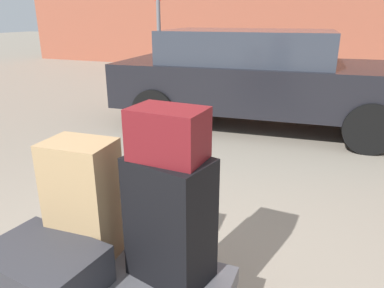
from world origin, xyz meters
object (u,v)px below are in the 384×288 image
Objects in this scene: suitcase_black_front_left at (170,219)px; no_parking_sign at (159,25)px; suitcase_tan_center at (84,200)px; duffel_bag_maroon_topmost_pile at (168,134)px; suitcase_charcoal_rear_left at (44,268)px; parked_car at (259,76)px.

suitcase_black_front_left is 5.32m from no_parking_sign.
duffel_bag_maroon_topmost_pile is at bearing -2.11° from suitcase_tan_center.
no_parking_sign is (-1.83, 5.01, 1.02)m from suitcase_charcoal_rear_left.
suitcase_charcoal_rear_left is 0.92m from duffel_bag_maroon_topmost_pile.
no_parking_sign is (-2.38, 4.70, 0.35)m from duffel_bag_maroon_topmost_pile.
duffel_bag_maroon_topmost_pile is 4.10m from parked_car.
no_parking_sign is at bearing 162.23° from parked_car.
parked_car reaches higher than duffel_bag_maroon_topmost_pile.
no_parking_sign reaches higher than parked_car.
no_parking_sign reaches higher than suitcase_tan_center.
duffel_bag_maroon_topmost_pile is at bearing -76.11° from suitcase_black_front_left.
no_parking_sign is (-1.86, 4.70, 0.79)m from suitcase_tan_center.
parked_car reaches higher than suitcase_black_front_left.
suitcase_charcoal_rear_left is at bearing -136.61° from suitcase_black_front_left.
duffel_bag_maroon_topmost_pile is 0.08× the size of parked_car.
no_parking_sign is at bearing 108.85° from suitcase_tan_center.
suitcase_black_front_left is at bearing -2.11° from suitcase_tan_center.
suitcase_tan_center is (-0.51, -0.01, 0.01)m from suitcase_black_front_left.
suitcase_charcoal_rear_left is (-0.55, -0.31, -0.22)m from suitcase_black_front_left.
duffel_bag_maroon_topmost_pile is at bearing -84.44° from parked_car.
suitcase_tan_center is at bearing -175.64° from duffel_bag_maroon_topmost_pile.
parked_car is at bearing 95.72° from suitcase_charcoal_rear_left.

